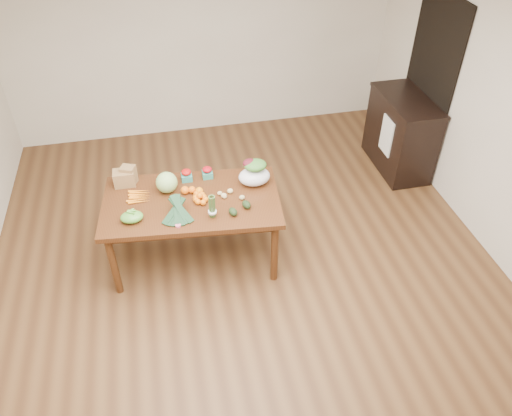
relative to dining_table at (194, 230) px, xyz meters
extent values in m
plane|color=brown|center=(0.46, -0.42, -0.38)|extent=(6.00, 6.00, 0.00)
cube|color=silver|center=(0.46, 2.58, 0.98)|extent=(5.00, 0.02, 2.70)
cube|color=#4A2711|center=(0.00, 0.00, 0.00)|extent=(1.73, 1.08, 0.75)
cube|color=black|center=(2.94, 1.18, 0.68)|extent=(0.02, 1.00, 2.10)
cube|color=black|center=(2.68, 1.11, 0.10)|extent=(0.52, 1.02, 0.94)
cube|color=white|center=(2.42, 0.98, 0.18)|extent=(0.02, 0.28, 0.45)
sphere|color=#8CBB6C|center=(-0.20, 0.18, 0.48)|extent=(0.20, 0.20, 0.20)
sphere|color=orange|center=(-0.04, 0.11, 0.41)|extent=(0.08, 0.08, 0.08)
sphere|color=orange|center=(0.02, 0.11, 0.41)|extent=(0.07, 0.07, 0.07)
sphere|color=orange|center=(0.09, 0.07, 0.41)|extent=(0.08, 0.08, 0.08)
ellipsoid|color=#4D9A34|center=(-0.54, -0.19, 0.42)|extent=(0.20, 0.15, 0.09)
ellipsoid|color=tan|center=(0.31, -0.03, 0.40)|extent=(0.06, 0.05, 0.05)
ellipsoid|color=tan|center=(0.31, -0.04, 0.39)|extent=(0.05, 0.04, 0.04)
ellipsoid|color=#DDBD7F|center=(0.38, 0.03, 0.40)|extent=(0.06, 0.05, 0.05)
ellipsoid|color=#DED180|center=(0.27, 0.02, 0.39)|extent=(0.05, 0.04, 0.04)
ellipsoid|color=tan|center=(0.47, -0.09, 0.40)|extent=(0.05, 0.05, 0.05)
ellipsoid|color=black|center=(0.34, -0.29, 0.41)|extent=(0.10, 0.12, 0.07)
ellipsoid|color=black|center=(0.48, -0.22, 0.41)|extent=(0.10, 0.12, 0.07)
camera|label=1|loc=(-0.18, -3.68, 3.28)|focal=35.00mm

